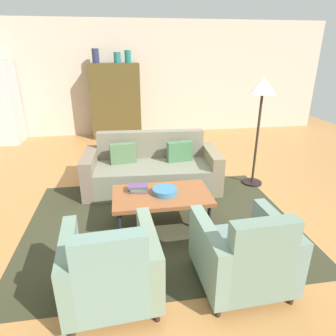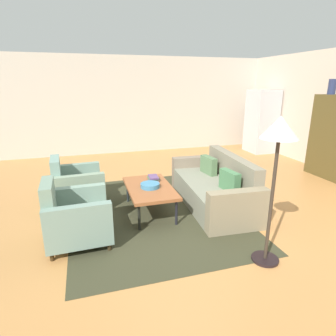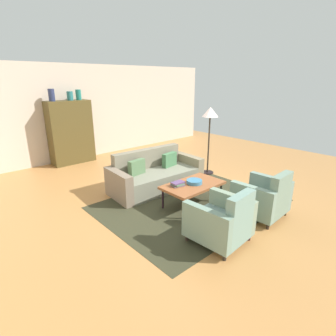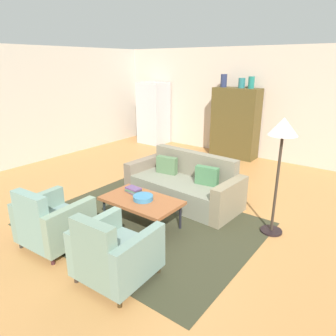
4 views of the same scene
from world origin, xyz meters
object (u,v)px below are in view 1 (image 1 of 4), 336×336
Objects in this scene: armchair_left at (111,271)px; vase_round at (117,58)px; armchair_right at (245,257)px; coffee_table at (162,197)px; book_stack at (138,188)px; fruit_bowl at (165,191)px; floor_lamp at (262,96)px; couch at (152,170)px; vase_tall at (96,56)px; cabinet at (116,101)px; vase_small at (128,57)px.

armchair_left is 5.72m from vase_round.
vase_round reaches higher than armchair_left.
coffee_table is at bearing 115.03° from armchair_right.
book_stack is at bearing 121.97° from armchair_right.
fruit_bowl is at bearing 57.84° from armchair_left.
coffee_table is 2.22m from floor_lamp.
couch is 3.68m from vase_tall.
couch is 8.82× the size of vase_round.
book_stack is 4.23m from cabinet.
floor_lamp is (2.12, -3.30, -0.48)m from vase_round.
coffee_table is 4.36× the size of book_stack.
cabinet is 7.39× the size of vase_round.
armchair_right is 5.81m from vase_round.
floor_lamp reaches higher than couch.
floor_lamp reaches higher than fruit_bowl.
fruit_bowl is 4.39m from cabinet.
fruit_bowl is 2.16m from floor_lamp.
vase_round is (0.15, 5.49, 1.58)m from armchair_left.
cabinet reaches higher than armchair_right.
armchair_left is 2.72× the size of vase_tall.
vase_round reaches higher than floor_lamp.
armchair_left is 5.73m from vase_small.
floor_lamp is (1.08, 2.19, 1.10)m from armchair_right.
fruit_bowl is 4.68m from vase_tall.
book_stack is (0.31, 1.30, 0.14)m from armchair_left.
floor_lamp is at bearing 24.47° from book_stack.
couch is at bearing 89.76° from coffee_table.
cabinet is (-0.58, 4.33, 0.42)m from fruit_bowl.
couch is at bearing 174.44° from floor_lamp.
armchair_left is 5.74m from vase_tall.
vase_tall reaches higher than book_stack.
vase_round reaches higher than book_stack.
vase_round reaches higher than fruit_bowl.
armchair_right is at bearing 107.60° from couch.
cabinet is 4.02m from floor_lamp.
cabinet is 1.03m from vase_round.
book_stack is 4.50m from vase_tall.
floor_lamp is at bearing 31.96° from fruit_bowl.
vase_tall is 4.25m from floor_lamp.
vase_tall is (-1.55, 5.49, 1.62)m from armchair_right.
floor_lamp reaches higher than book_stack.
vase_round reaches higher than couch.
vase_tall reaches higher than armchair_right.
armchair_right is (0.60, -1.17, -0.07)m from coffee_table.
vase_small is at bearing 0.00° from vase_round.
armchair_left is at bearing -86.35° from vase_tall.
book_stack is 0.85× the size of vase_tall.
vase_tall is (-0.98, 4.33, 1.48)m from fruit_bowl.
couch is 1.25× the size of floor_lamp.
vase_small is (0.40, 5.49, 1.60)m from armchair_left.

